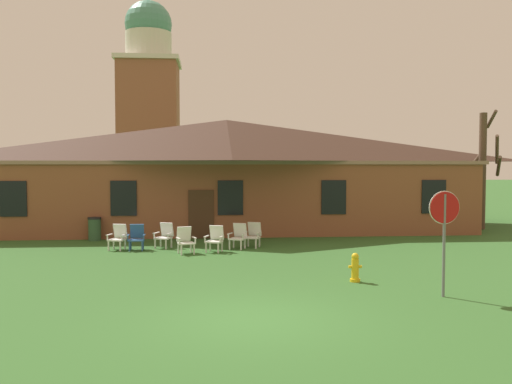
{
  "coord_description": "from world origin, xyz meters",
  "views": [
    {
      "loc": [
        -0.88,
        -11.05,
        3.19
      ],
      "look_at": [
        0.72,
        7.89,
        2.23
      ],
      "focal_mm": 38.28,
      "sensor_mm": 36.0,
      "label": 1
    }
  ],
  "objects_px": {
    "lawn_chair_near_door": "(137,237)",
    "lawn_chair_under_eave": "(253,234)",
    "stop_sign": "(444,221)",
    "lawn_chair_left_end": "(165,235)",
    "lawn_chair_far_side": "(238,235)",
    "fire_hydrant": "(355,268)",
    "lawn_chair_right_end": "(215,238)",
    "trash_bin": "(95,229)",
    "lawn_chair_by_porch": "(118,236)",
    "lawn_chair_middle": "(185,240)"
  },
  "relations": [
    {
      "from": "lawn_chair_by_porch",
      "to": "lawn_chair_under_eave",
      "type": "height_order",
      "value": "same"
    },
    {
      "from": "lawn_chair_by_porch",
      "to": "fire_hydrant",
      "type": "xyz_separation_m",
      "value": [
        7.37,
        -6.25,
        -0.12
      ]
    },
    {
      "from": "lawn_chair_near_door",
      "to": "lawn_chair_by_porch",
      "type": "bearing_deg",
      "value": 170.7
    },
    {
      "from": "lawn_chair_right_end",
      "to": "fire_hydrant",
      "type": "relative_size",
      "value": 1.21
    },
    {
      "from": "lawn_chair_near_door",
      "to": "lawn_chair_middle",
      "type": "relative_size",
      "value": 1.0
    },
    {
      "from": "lawn_chair_near_door",
      "to": "lawn_chair_left_end",
      "type": "relative_size",
      "value": 1.0
    },
    {
      "from": "lawn_chair_under_eave",
      "to": "fire_hydrant",
      "type": "bearing_deg",
      "value": -70.57
    },
    {
      "from": "lawn_chair_right_end",
      "to": "fire_hydrant",
      "type": "distance_m",
      "value": 6.62
    },
    {
      "from": "stop_sign",
      "to": "lawn_chair_under_eave",
      "type": "bearing_deg",
      "value": 115.47
    },
    {
      "from": "lawn_chair_middle",
      "to": "lawn_chair_far_side",
      "type": "relative_size",
      "value": 1.0
    },
    {
      "from": "fire_hydrant",
      "to": "lawn_chair_middle",
      "type": "bearing_deg",
      "value": 133.01
    },
    {
      "from": "stop_sign",
      "to": "lawn_chair_left_end",
      "type": "relative_size",
      "value": 2.68
    },
    {
      "from": "stop_sign",
      "to": "fire_hydrant",
      "type": "xyz_separation_m",
      "value": [
        -1.67,
        1.84,
        -1.45
      ]
    },
    {
      "from": "stop_sign",
      "to": "lawn_chair_near_door",
      "type": "height_order",
      "value": "stop_sign"
    },
    {
      "from": "lawn_chair_left_end",
      "to": "fire_hydrant",
      "type": "relative_size",
      "value": 1.21
    },
    {
      "from": "lawn_chair_left_end",
      "to": "lawn_chair_middle",
      "type": "height_order",
      "value": "same"
    },
    {
      "from": "lawn_chair_left_end",
      "to": "lawn_chair_under_eave",
      "type": "xyz_separation_m",
      "value": [
        3.39,
        -0.14,
        0.0
      ]
    },
    {
      "from": "lawn_chair_far_side",
      "to": "trash_bin",
      "type": "xyz_separation_m",
      "value": [
        -5.91,
        2.7,
        -0.0
      ]
    },
    {
      "from": "lawn_chair_by_porch",
      "to": "fire_hydrant",
      "type": "bearing_deg",
      "value": -40.33
    },
    {
      "from": "lawn_chair_left_end",
      "to": "trash_bin",
      "type": "height_order",
      "value": "trash_bin"
    },
    {
      "from": "lawn_chair_near_door",
      "to": "lawn_chair_right_end",
      "type": "relative_size",
      "value": 1.0
    },
    {
      "from": "fire_hydrant",
      "to": "lawn_chair_near_door",
      "type": "bearing_deg",
      "value": 137.37
    },
    {
      "from": "stop_sign",
      "to": "lawn_chair_left_end",
      "type": "xyz_separation_m",
      "value": [
        -7.34,
        8.44,
        -1.33
      ]
    },
    {
      "from": "lawn_chair_right_end",
      "to": "trash_bin",
      "type": "distance_m",
      "value": 6.06
    },
    {
      "from": "lawn_chair_near_door",
      "to": "lawn_chair_far_side",
      "type": "height_order",
      "value": "same"
    },
    {
      "from": "lawn_chair_right_end",
      "to": "fire_hydrant",
      "type": "height_order",
      "value": "lawn_chair_right_end"
    },
    {
      "from": "lawn_chair_far_side",
      "to": "fire_hydrant",
      "type": "bearing_deg",
      "value": -65.07
    },
    {
      "from": "lawn_chair_near_door",
      "to": "fire_hydrant",
      "type": "bearing_deg",
      "value": -42.63
    },
    {
      "from": "lawn_chair_far_side",
      "to": "trash_bin",
      "type": "distance_m",
      "value": 6.5
    },
    {
      "from": "lawn_chair_under_eave",
      "to": "fire_hydrant",
      "type": "distance_m",
      "value": 6.85
    },
    {
      "from": "lawn_chair_by_porch",
      "to": "lawn_chair_near_door",
      "type": "distance_m",
      "value": 0.71
    },
    {
      "from": "stop_sign",
      "to": "lawn_chair_near_door",
      "type": "xyz_separation_m",
      "value": [
        -8.34,
        7.98,
        -1.33
      ]
    },
    {
      "from": "lawn_chair_middle",
      "to": "lawn_chair_under_eave",
      "type": "bearing_deg",
      "value": 26.81
    },
    {
      "from": "stop_sign",
      "to": "lawn_chair_left_end",
      "type": "height_order",
      "value": "stop_sign"
    },
    {
      "from": "stop_sign",
      "to": "lawn_chair_middle",
      "type": "distance_m",
      "value": 9.65
    },
    {
      "from": "lawn_chair_near_door",
      "to": "lawn_chair_left_end",
      "type": "distance_m",
      "value": 1.1
    },
    {
      "from": "lawn_chair_left_end",
      "to": "trash_bin",
      "type": "xyz_separation_m",
      "value": [
        -3.1,
        2.24,
        -0.0
      ]
    },
    {
      "from": "lawn_chair_left_end",
      "to": "lawn_chair_far_side",
      "type": "relative_size",
      "value": 1.0
    },
    {
      "from": "lawn_chair_right_end",
      "to": "lawn_chair_far_side",
      "type": "bearing_deg",
      "value": 37.99
    },
    {
      "from": "lawn_chair_near_door",
      "to": "lawn_chair_under_eave",
      "type": "bearing_deg",
      "value": 4.11
    },
    {
      "from": "lawn_chair_by_porch",
      "to": "lawn_chair_right_end",
      "type": "xyz_separation_m",
      "value": [
        3.62,
        -0.8,
        0.0
      ]
    },
    {
      "from": "stop_sign",
      "to": "fire_hydrant",
      "type": "height_order",
      "value": "stop_sign"
    },
    {
      "from": "stop_sign",
      "to": "trash_bin",
      "type": "height_order",
      "value": "stop_sign"
    },
    {
      "from": "trash_bin",
      "to": "lawn_chair_left_end",
      "type": "bearing_deg",
      "value": -35.9
    },
    {
      "from": "lawn_chair_middle",
      "to": "lawn_chair_far_side",
      "type": "xyz_separation_m",
      "value": [
        1.96,
        0.98,
        0.0
      ]
    },
    {
      "from": "lawn_chair_far_side",
      "to": "trash_bin",
      "type": "height_order",
      "value": "trash_bin"
    },
    {
      "from": "lawn_chair_by_porch",
      "to": "lawn_chair_under_eave",
      "type": "distance_m",
      "value": 5.09
    },
    {
      "from": "lawn_chair_by_porch",
      "to": "lawn_chair_under_eave",
      "type": "xyz_separation_m",
      "value": [
        5.09,
        0.2,
        0.0
      ]
    },
    {
      "from": "fire_hydrant",
      "to": "trash_bin",
      "type": "distance_m",
      "value": 12.46
    },
    {
      "from": "lawn_chair_by_porch",
      "to": "trash_bin",
      "type": "bearing_deg",
      "value": 118.43
    }
  ]
}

